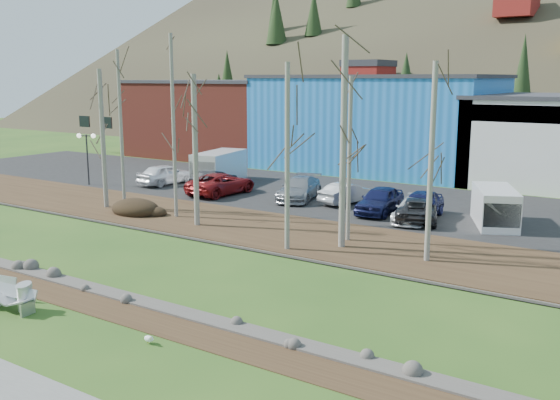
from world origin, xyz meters
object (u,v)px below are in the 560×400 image
Objects in this scene: seagull at (149,339)px; car_1 at (214,179)px; van_white at (495,207)px; van_grey at (218,167)px; car_3 at (299,189)px; car_6 at (417,209)px; car_0 at (165,174)px; car_4 at (380,200)px; car_8 at (421,205)px; street_lamp at (87,145)px; bench_damaged at (13,299)px; car_5 at (347,193)px; car_7 at (413,210)px; car_2 at (221,184)px; litter_bin at (25,298)px.

seagull is 26.85m from car_1.
van_white is 0.89× the size of van_grey.
seagull is 0.08× the size of car_3.
car_6 is (8.76, -1.61, -0.07)m from car_3.
car_0 is 1.17× the size of car_1.
car_0 is 4.15m from car_1.
car_4 is at bearing 176.32° from car_1.
car_6 is 0.70m from car_8.
bench_damaged is at bearing -69.15° from street_lamp.
car_6 is at bearing -178.66° from car_0.
car_7 is (5.40, -2.37, -0.03)m from car_5.
car_2 is 1.12× the size of car_6.
car_8 reaches higher than car_5.
car_1 is at bearing 113.52° from litter_bin.
car_2 is at bearing 176.62° from car_0.
street_lamp reaches higher than car_7.
street_lamp is 0.99× the size of car_1.
car_7 is at bearing 171.17° from car_5.
street_lamp is 25.26m from car_8.
street_lamp is 0.68× the size of van_grey.
litter_bin is 25.60m from car_0.
car_4 is (-1.69, 20.70, 0.76)m from seagull.
car_7 is at bearing -24.38° from car_4.
car_4 is (4.31, 21.30, 0.50)m from bench_damaged.
car_3 reaches higher than bench_damaged.
car_3 reaches higher than car_6.
car_0 reaches higher than car_7.
car_4 is 2.67m from car_6.
car_7 is at bearing 175.22° from van_white.
car_0 is 0.85× the size of car_2.
car_7 is at bearing 111.03° from seagull.
car_8 reaches higher than car_7.
van_grey reaches higher than car_0.
car_7 is 0.96× the size of car_8.
bench_damaged is at bearing 101.46° from car_5.
car_6 reaches higher than car_7.
street_lamp is at bearing 166.66° from seagull.
car_2 is (-7.73, 20.70, 0.43)m from litter_bin.
car_2 is at bearing 168.17° from car_7.
street_lamp is at bearing -178.29° from car_8.
car_0 reaches higher than car_3.
car_4 reaches higher than car_6.
car_3 is (16.30, 3.71, -2.29)m from street_lamp.
car_6 is at bearing -19.48° from car_4.
car_0 is 6.13m from car_2.
car_3 is at bearing 154.73° from van_white.
bench_damaged is 6.03m from seagull.
litter_bin reaches higher than seagull.
car_3 is at bearing 133.19° from seagull.
car_3 is (11.59, 0.42, -0.04)m from car_0.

